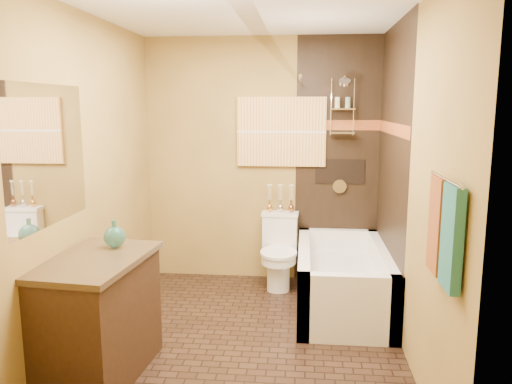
# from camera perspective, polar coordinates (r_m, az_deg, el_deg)

# --- Properties ---
(floor) EXTENTS (3.00, 3.00, 0.00)m
(floor) POSITION_cam_1_polar(r_m,az_deg,el_deg) (4.07, -1.26, -16.64)
(floor) COLOR black
(floor) RESTS_ON ground
(wall_left) EXTENTS (0.02, 3.00, 2.50)m
(wall_left) POSITION_cam_1_polar(r_m,az_deg,el_deg) (4.01, -18.63, 1.25)
(wall_left) COLOR #AE8D43
(wall_left) RESTS_ON floor
(wall_right) EXTENTS (0.02, 3.00, 2.50)m
(wall_right) POSITION_cam_1_polar(r_m,az_deg,el_deg) (3.73, 17.27, 0.72)
(wall_right) COLOR #AE8D43
(wall_right) RESTS_ON floor
(wall_back) EXTENTS (2.40, 0.02, 2.50)m
(wall_back) POSITION_cam_1_polar(r_m,az_deg,el_deg) (5.16, 0.68, 3.59)
(wall_back) COLOR #AE8D43
(wall_back) RESTS_ON floor
(wall_front) EXTENTS (2.40, 0.02, 2.50)m
(wall_front) POSITION_cam_1_polar(r_m,az_deg,el_deg) (2.23, -5.99, -4.86)
(wall_front) COLOR #AE8D43
(wall_front) RESTS_ON floor
(ceiling) EXTENTS (3.00, 3.00, 0.00)m
(ceiling) POSITION_cam_1_polar(r_m,az_deg,el_deg) (3.70, -1.42, 20.53)
(ceiling) COLOR silver
(ceiling) RESTS_ON wall_back
(alcove_tile_back) EXTENTS (0.85, 0.01, 2.50)m
(alcove_tile_back) POSITION_cam_1_polar(r_m,az_deg,el_deg) (5.14, 9.32, 3.44)
(alcove_tile_back) COLOR black
(alcove_tile_back) RESTS_ON wall_back
(alcove_tile_right) EXTENTS (0.01, 1.50, 2.50)m
(alcove_tile_right) POSITION_cam_1_polar(r_m,az_deg,el_deg) (4.46, 15.21, 2.25)
(alcove_tile_right) COLOR black
(alcove_tile_right) RESTS_ON wall_right
(mosaic_band_back) EXTENTS (0.85, 0.01, 0.10)m
(mosaic_band_back) POSITION_cam_1_polar(r_m,az_deg,el_deg) (5.11, 9.44, 7.55)
(mosaic_band_back) COLOR maroon
(mosaic_band_back) RESTS_ON alcove_tile_back
(mosaic_band_right) EXTENTS (0.01, 1.50, 0.10)m
(mosaic_band_right) POSITION_cam_1_polar(r_m,az_deg,el_deg) (4.43, 15.30, 7.00)
(mosaic_band_right) COLOR maroon
(mosaic_band_right) RESTS_ON alcove_tile_right
(alcove_niche) EXTENTS (0.50, 0.01, 0.25)m
(alcove_niche) POSITION_cam_1_polar(r_m,az_deg,el_deg) (5.15, 9.57, 2.32)
(alcove_niche) COLOR black
(alcove_niche) RESTS_ON alcove_tile_back
(shower_fixtures) EXTENTS (0.24, 0.33, 1.16)m
(shower_fixtures) POSITION_cam_1_polar(r_m,az_deg,el_deg) (5.01, 9.82, 8.02)
(shower_fixtures) COLOR silver
(shower_fixtures) RESTS_ON floor
(curtain_rod) EXTENTS (0.03, 1.55, 0.03)m
(curtain_rod) POSITION_cam_1_polar(r_m,az_deg,el_deg) (4.37, 5.19, 12.52)
(curtain_rod) COLOR silver
(curtain_rod) RESTS_ON wall_back
(towel_bar) EXTENTS (0.02, 0.55, 0.02)m
(towel_bar) POSITION_cam_1_polar(r_m,az_deg,el_deg) (2.68, 20.88, 1.40)
(towel_bar) COLOR silver
(towel_bar) RESTS_ON wall_right
(towel_teal) EXTENTS (0.05, 0.22, 0.52)m
(towel_teal) POSITION_cam_1_polar(r_m,az_deg,el_deg) (2.61, 21.47, -4.89)
(towel_teal) COLOR #1E665F
(towel_teal) RESTS_ON towel_bar
(towel_rust) EXTENTS (0.05, 0.22, 0.52)m
(towel_rust) POSITION_cam_1_polar(r_m,az_deg,el_deg) (2.86, 20.07, -3.58)
(towel_rust) COLOR brown
(towel_rust) RESTS_ON towel_bar
(sunset_painting) EXTENTS (0.90, 0.04, 0.70)m
(sunset_painting) POSITION_cam_1_polar(r_m,az_deg,el_deg) (5.10, 2.91, 6.88)
(sunset_painting) COLOR orange
(sunset_painting) RESTS_ON wall_back
(vanity_mirror) EXTENTS (0.01, 1.00, 0.90)m
(vanity_mirror) POSITION_cam_1_polar(r_m,az_deg,el_deg) (3.45, -22.68, 3.87)
(vanity_mirror) COLOR white
(vanity_mirror) RESTS_ON wall_left
(bathtub) EXTENTS (0.80, 1.50, 0.55)m
(bathtub) POSITION_cam_1_polar(r_m,az_deg,el_deg) (4.66, 9.84, -10.29)
(bathtub) COLOR white
(bathtub) RESTS_ON floor
(toilet) EXTENTS (0.38, 0.56, 0.73)m
(toilet) POSITION_cam_1_polar(r_m,az_deg,el_deg) (5.05, 2.66, -6.73)
(toilet) COLOR white
(toilet) RESTS_ON floor
(vanity) EXTENTS (0.66, 0.99, 0.83)m
(vanity) POSITION_cam_1_polar(r_m,az_deg,el_deg) (3.60, -17.70, -13.47)
(vanity) COLOR black
(vanity) RESTS_ON floor
(teal_bottle) EXTENTS (0.16, 0.16, 0.24)m
(teal_bottle) POSITION_cam_1_polar(r_m,az_deg,el_deg) (3.63, -15.87, -4.63)
(teal_bottle) COLOR #236B5B
(teal_bottle) RESTS_ON vanity
(bud_vases) EXTENTS (0.28, 0.06, 0.28)m
(bud_vases) POSITION_cam_1_polar(r_m,az_deg,el_deg) (5.09, 2.80, -0.64)
(bud_vases) COLOR gold
(bud_vases) RESTS_ON toilet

